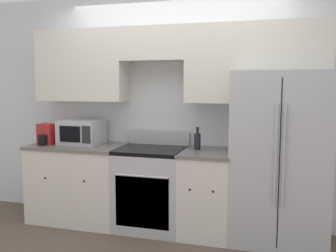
% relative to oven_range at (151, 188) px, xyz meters
% --- Properties ---
extents(ground_plane, '(12.00, 12.00, 0.00)m').
position_rel_oven_range_xyz_m(ground_plane, '(0.19, -0.31, -0.45)').
color(ground_plane, brown).
extents(wall_back, '(8.00, 0.39, 2.60)m').
position_rel_oven_range_xyz_m(wall_back, '(0.20, 0.28, 1.04)').
color(wall_back, silver).
rests_on(wall_back, ground_plane).
extents(lower_cabinets_left, '(1.08, 0.64, 0.89)m').
position_rel_oven_range_xyz_m(lower_cabinets_left, '(-0.89, -0.00, -0.00)').
color(lower_cabinets_left, silver).
rests_on(lower_cabinets_left, ground_plane).
extents(lower_cabinets_right, '(0.53, 0.64, 0.89)m').
position_rel_oven_range_xyz_m(lower_cabinets_right, '(0.61, -0.00, -0.00)').
color(lower_cabinets_right, silver).
rests_on(lower_cabinets_right, ground_plane).
extents(oven_range, '(0.72, 0.65, 1.05)m').
position_rel_oven_range_xyz_m(oven_range, '(0.00, 0.00, 0.00)').
color(oven_range, '#B7B7BC').
rests_on(oven_range, ground_plane).
extents(refrigerator, '(0.93, 0.80, 1.71)m').
position_rel_oven_range_xyz_m(refrigerator, '(1.33, 0.07, 0.40)').
color(refrigerator, '#B7B7BC').
rests_on(refrigerator, ground_plane).
extents(microwave, '(0.46, 0.39, 0.28)m').
position_rel_oven_range_xyz_m(microwave, '(-0.87, 0.07, 0.58)').
color(microwave, '#B7B7BC').
rests_on(microwave, lower_cabinets_left).
extents(bottle, '(0.07, 0.07, 0.24)m').
position_rel_oven_range_xyz_m(bottle, '(0.50, 0.06, 0.53)').
color(bottle, black).
rests_on(bottle, lower_cabinets_right).
extents(electric_kettle, '(0.18, 0.23, 0.24)m').
position_rel_oven_range_xyz_m(electric_kettle, '(-1.25, -0.08, 0.55)').
color(electric_kettle, '#B22323').
rests_on(electric_kettle, lower_cabinets_left).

